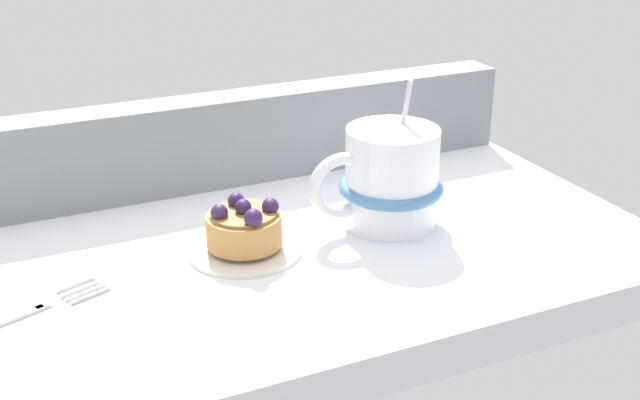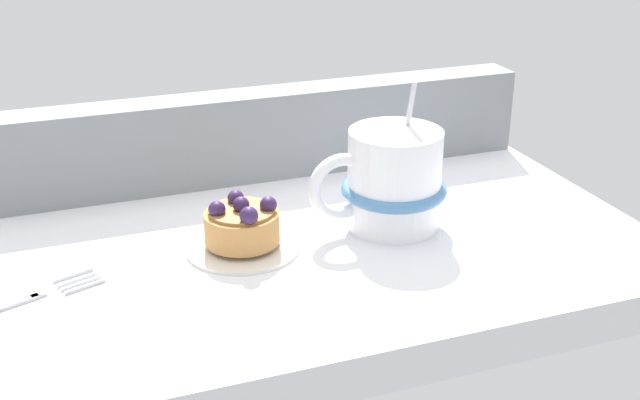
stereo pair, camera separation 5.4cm
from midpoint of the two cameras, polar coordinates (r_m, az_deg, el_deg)
name	(u,v)px [view 1 (the left image)]	position (r cm, az deg, el deg)	size (l,w,h in cm)	color
ground_plane	(270,265)	(75.16, -5.58, -4.59)	(70.20, 38.47, 3.72)	white
window_rail_back	(209,142)	(87.42, -9.47, 4.01)	(68.80, 4.68, 9.40)	gray
dessert_plate	(246,250)	(73.21, -7.27, -3.49)	(10.16, 10.16, 0.85)	silver
raspberry_tart	(245,227)	(72.24, -7.35, -1.94)	(6.71, 6.71, 4.37)	#B77F42
coffee_mug	(387,177)	(77.07, 2.71, 1.56)	(13.51, 9.95, 13.90)	white
dessert_fork	(4,320)	(68.01, -23.32, -7.75)	(16.95, 7.29, 0.60)	#B7B7BC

